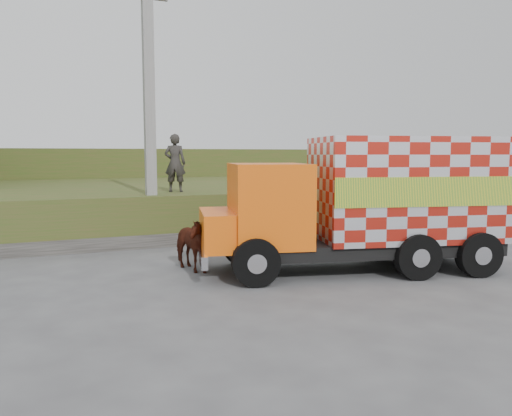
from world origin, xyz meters
name	(u,v)px	position (x,y,z in m)	size (l,w,h in m)	color
ground	(237,275)	(0.00, 0.00, 0.00)	(120.00, 120.00, 0.00)	#474749
embankment	(151,203)	(0.00, 10.00, 0.75)	(40.00, 12.00, 1.50)	#35501A
embankment_far	(114,174)	(0.00, 22.00, 1.50)	(40.00, 12.00, 3.00)	#35501A
retaining_strip	(120,242)	(-2.00, 4.20, 0.20)	(16.00, 0.50, 0.40)	#595651
utility_pole	(149,107)	(-1.00, 4.60, 4.08)	(1.20, 0.30, 8.00)	gray
cargo_truck	(367,202)	(3.00, -0.65, 1.59)	(7.26, 3.74, 3.10)	black
cow	(188,244)	(-0.89, 0.89, 0.63)	(0.68, 1.49, 1.26)	black
pedestrian	(175,163)	(-0.04, 5.52, 2.43)	(0.68, 0.45, 1.86)	#2B2926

